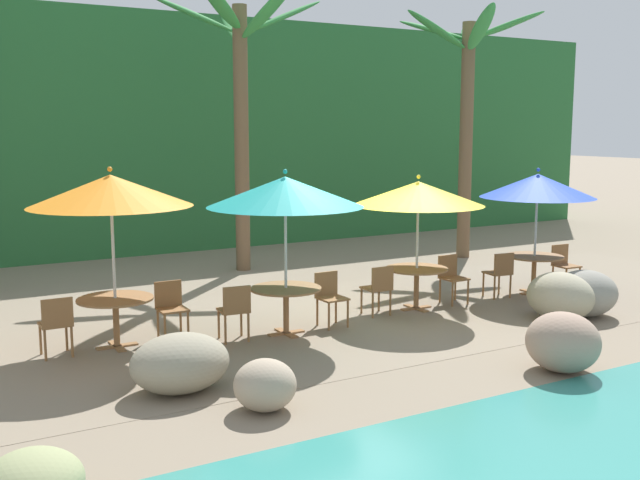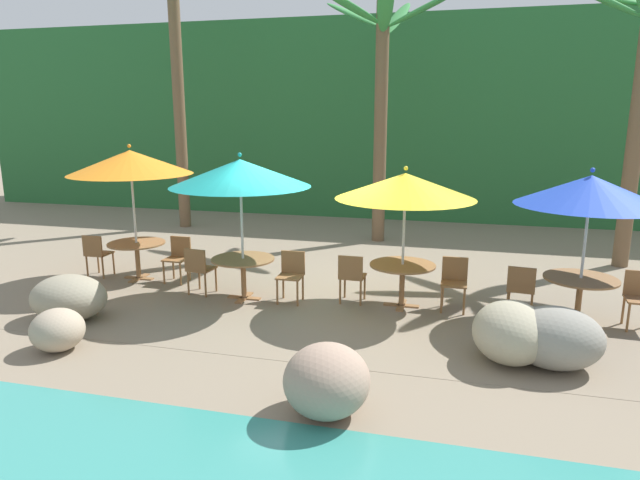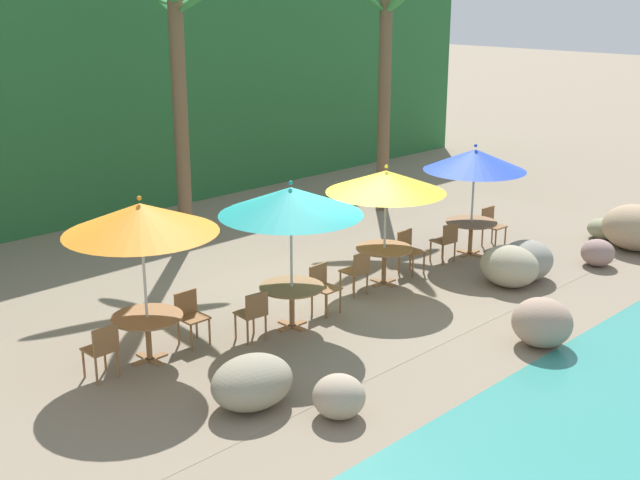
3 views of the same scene
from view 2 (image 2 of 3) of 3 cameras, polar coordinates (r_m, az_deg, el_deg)
ground_plane at (r=9.95m, az=-0.38°, el=-5.97°), size 120.00×120.00×0.00m
terrace_deck at (r=9.94m, az=-0.38°, el=-5.95°), size 18.00×5.20×0.01m
foliage_backdrop at (r=18.26m, az=7.00°, el=12.11°), size 28.00×2.40×6.00m
rock_seawall at (r=7.06m, az=8.91°, el=-10.80°), size 17.31×3.30×1.01m
umbrella_orange at (r=11.22m, az=-18.80°, el=7.52°), size 2.32×2.32×2.64m
dining_table_orange at (r=11.48m, az=-18.20°, el=-0.86°), size 1.10×1.10×0.74m
chair_orange_seaward at (r=11.14m, az=-14.26°, el=-1.55°), size 0.43×0.44×0.87m
chair_orange_inland at (r=11.91m, az=-21.86°, el=-1.17°), size 0.42×0.43×0.87m
umbrella_teal at (r=9.54m, az=-8.15°, el=6.78°), size 2.40×2.40×2.56m
dining_table_teal at (r=9.84m, az=-7.85°, el=-2.56°), size 1.10×1.10×0.74m
chair_teal_seaward at (r=9.69m, az=-2.93°, el=-3.32°), size 0.43×0.44×0.87m
chair_teal_inland at (r=10.21m, az=-12.28°, el=-2.75°), size 0.46×0.47×0.87m
umbrella_yellow at (r=9.18m, az=8.71°, el=5.47°), size 2.29×2.29×2.38m
dining_table_yellow at (r=9.47m, az=8.41°, el=-3.19°), size 1.10×1.10×0.74m
chair_yellow_seaward at (r=9.53m, az=13.55°, el=-3.94°), size 0.42×0.43×0.87m
chair_yellow_inland at (r=9.54m, az=3.25°, el=-3.57°), size 0.43×0.43×0.87m
umbrella_blue at (r=9.21m, az=25.90°, el=4.56°), size 2.17×2.17×2.43m
dining_table_blue at (r=9.50m, az=25.03°, el=-4.24°), size 1.10×1.10×0.74m
chair_blue_seaward at (r=9.77m, az=29.86°, el=-4.92°), size 0.44×0.45×0.87m
chair_blue_inland at (r=9.42m, az=19.84°, el=-4.56°), size 0.47×0.48×0.87m
palm_tree_nearest at (r=16.36m, az=-14.41°, el=17.16°), size 3.06×3.12×7.09m
palm_tree_second at (r=14.12m, az=6.25°, el=16.08°), size 3.68×3.79×6.08m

